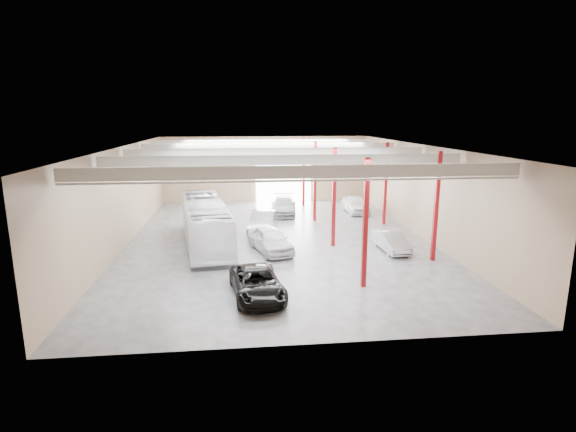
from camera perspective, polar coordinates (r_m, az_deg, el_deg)
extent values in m
cube|color=#3F3F44|center=(33.84, -1.30, -3.02)|extent=(22.00, 32.00, 0.01)
cube|color=#BCBBB6|center=(32.67, -1.36, 8.89)|extent=(22.00, 32.00, 0.12)
cube|color=#7B624C|center=(48.88, -2.95, 5.96)|extent=(22.00, 0.12, 7.00)
cube|color=#7B624C|center=(17.61, 3.17, -5.88)|extent=(22.00, 0.12, 7.00)
cube|color=#7B624C|center=(33.97, -20.16, 2.32)|extent=(0.12, 32.00, 7.00)
cube|color=#7B624C|center=(35.72, 16.57, 3.04)|extent=(0.12, 32.00, 7.00)
cube|color=white|center=(49.01, -0.58, 4.81)|extent=(6.00, 0.20, 5.00)
cube|color=maroon|center=(24.07, 9.80, -1.01)|extent=(0.25, 0.25, 7.00)
cube|color=maroon|center=(31.68, 5.86, 2.34)|extent=(0.25, 0.25, 7.00)
cube|color=maroon|center=(39.44, 3.44, 4.38)|extent=(0.25, 0.25, 7.00)
cube|color=maroon|center=(46.29, 2.00, 5.60)|extent=(0.25, 0.25, 7.00)
cube|color=maroon|center=(29.71, 18.30, 1.09)|extent=(0.25, 0.25, 7.00)
cube|color=maroon|center=(38.89, 12.27, 4.00)|extent=(0.25, 0.25, 7.00)
cube|color=beige|center=(20.82, 1.48, 5.60)|extent=(21.60, 0.15, 0.60)
cube|color=beige|center=(20.88, 1.47, 4.51)|extent=(21.60, 0.10, 0.10)
cube|color=beige|center=(26.75, -0.25, 7.14)|extent=(21.60, 0.15, 0.60)
cube|color=beige|center=(26.79, -0.25, 6.28)|extent=(21.60, 0.10, 0.10)
cube|color=beige|center=(32.70, -1.35, 8.11)|extent=(21.60, 0.15, 0.60)
cube|color=beige|center=(32.73, -1.35, 7.41)|extent=(21.60, 0.10, 0.10)
cube|color=beige|center=(38.67, -2.12, 8.78)|extent=(21.60, 0.15, 0.60)
cube|color=beige|center=(38.70, -2.12, 8.19)|extent=(21.60, 0.10, 0.10)
cube|color=beige|center=(44.64, -2.69, 9.27)|extent=(21.60, 0.15, 0.60)
cube|color=beige|center=(44.67, -2.68, 8.76)|extent=(21.60, 0.10, 0.10)
imported|color=white|center=(32.57, -10.43, -0.82)|extent=(4.55, 12.23, 3.33)
imported|color=black|center=(23.21, -3.95, -8.54)|extent=(3.04, 5.49, 1.46)
imported|color=silver|center=(30.67, -2.22, -3.02)|extent=(3.27, 5.33, 1.70)
imported|color=#A4A4A9|center=(35.69, -3.19, -0.81)|extent=(2.78, 5.40, 1.70)
imported|color=gray|center=(42.49, -0.59, 1.33)|extent=(2.97, 5.90, 1.64)
imported|color=#AEAEB3|center=(31.71, 13.01, -3.14)|extent=(1.65, 4.19, 1.36)
imported|color=white|center=(43.67, 8.59, 1.47)|extent=(2.03, 4.77, 1.61)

